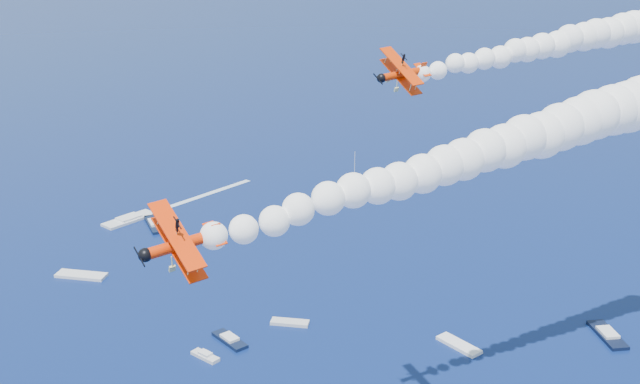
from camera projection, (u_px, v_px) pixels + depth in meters
biplane_lead at (403, 74)px, 104.64m from camera, size 8.48×10.45×8.67m
biplane_trail at (182, 244)px, 62.66m from camera, size 7.22×9.13×7.88m
smoke_trail_lead at (577, 39)px, 117.38m from camera, size 61.24×17.42×10.68m
smoke_trail_trail at (475, 155)px, 77.12m from camera, size 60.84×9.42×10.68m
spectator_boats at (51, 321)px, 167.75m from camera, size 213.13×182.44×0.70m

